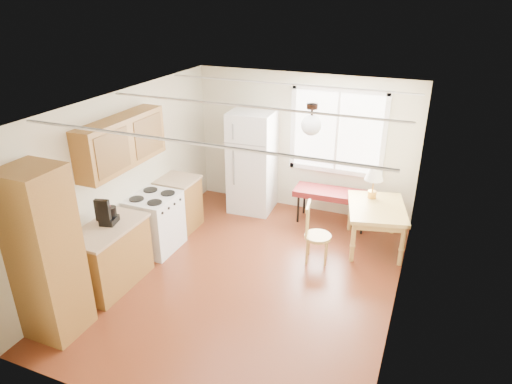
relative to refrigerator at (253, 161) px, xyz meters
The scene contains 11 objects.
room_shell 2.30m from the refrigerator, 68.75° to the right, with size 4.60×5.60×2.62m.
kitchen_run 2.90m from the refrigerator, 107.93° to the right, with size 0.65×3.40×2.20m.
window_unit 1.59m from the refrigerator, 13.96° to the left, with size 1.64×0.05×1.51m.
pendant_light 2.64m from the refrigerator, 48.44° to the right, with size 0.26×0.26×0.40m.
refrigerator is the anchor object (origin of this frame).
bench 1.57m from the refrigerator, ahead, with size 1.35×0.55×0.62m.
dining_table 2.41m from the refrigerator, 13.64° to the right, with size 1.09×1.30×0.71m.
chair 2.05m from the refrigerator, 41.21° to the right, with size 0.42×0.42×0.92m.
table_lamp 2.21m from the refrigerator, ahead, with size 0.29×0.29×0.51m.
coffee_maker 3.02m from the refrigerator, 107.27° to the right, with size 0.24×0.29×0.39m.
kettle 2.95m from the refrigerator, 108.51° to the right, with size 0.13×0.13×0.25m.
Camera 1 is at (2.17, -5.02, 3.81)m, focal length 32.00 mm.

